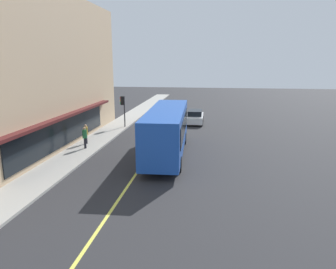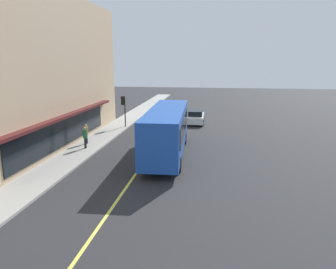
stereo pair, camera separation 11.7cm
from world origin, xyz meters
The scene contains 8 objects.
ground centered at (0.00, 0.00, 0.00)m, with size 120.00×120.00×0.00m, color #28282B.
sidewalk centered at (0.00, 5.41, 0.07)m, with size 80.00×2.60×0.15m, color #9E9B93.
lane_centre_stripe centered at (0.00, 0.00, 0.00)m, with size 36.00×0.16×0.01m, color #D8D14C.
bus centered at (-2.06, -1.36, 1.99)m, with size 11.22×2.95×3.50m.
traffic_light centered at (7.04, 4.57, 2.53)m, with size 0.30×0.52×3.20m.
car_white centered at (10.60, -2.76, 0.74)m, with size 4.31×1.88×1.52m.
pedestrian_by_curb centered at (-0.19, 5.73, 1.13)m, with size 0.34×0.34×1.64m.
pedestrian_mid_block centered at (-1.58, 5.26, 1.18)m, with size 0.34×0.34×1.72m.
Camera 2 is at (-24.47, -4.65, 6.89)m, focal length 33.63 mm.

